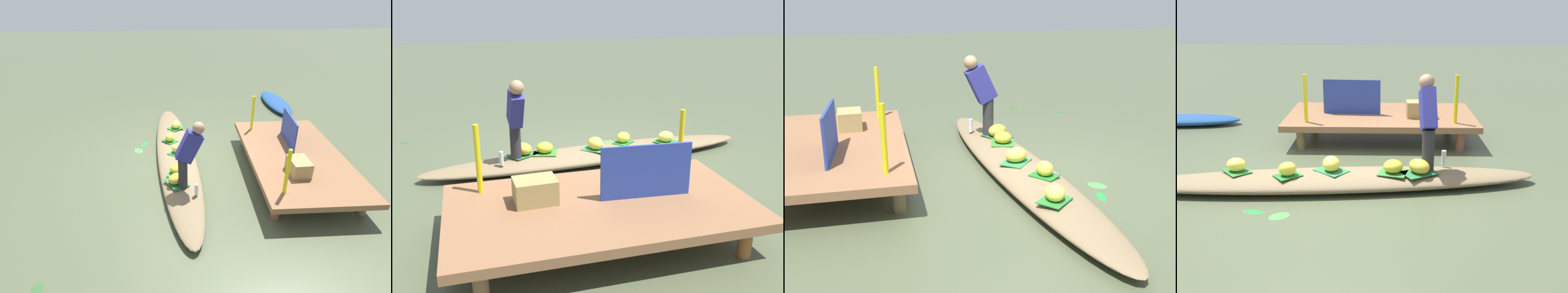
% 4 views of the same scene
% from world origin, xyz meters
% --- Properties ---
extents(canal_water, '(40.00, 40.00, 0.00)m').
position_xyz_m(canal_water, '(0.00, 0.00, 0.00)').
color(canal_water, '#4A533A').
rests_on(canal_water, ground).
extents(dock_platform, '(3.20, 1.80, 0.43)m').
position_xyz_m(dock_platform, '(0.59, 2.30, 0.37)').
color(dock_platform, brown).
rests_on(dock_platform, ground).
extents(vendor_boat, '(5.33, 1.28, 0.21)m').
position_xyz_m(vendor_boat, '(0.00, 0.00, 0.10)').
color(vendor_boat, '#7A6648').
rests_on(vendor_boat, ground).
extents(moored_boat, '(2.13, 0.74, 0.19)m').
position_xyz_m(moored_boat, '(-3.19, 3.06, 0.10)').
color(moored_boat, navy).
rests_on(moored_boat, ground).
extents(leaf_mat_0, '(0.49, 0.48, 0.01)m').
position_xyz_m(leaf_mat_0, '(-0.02, 0.05, 0.21)').
color(leaf_mat_0, '#2D7B42').
rests_on(leaf_mat_0, vendor_boat).
extents(banana_bunch_0, '(0.28, 0.33, 0.19)m').
position_xyz_m(banana_bunch_0, '(-0.02, 0.05, 0.31)').
color(banana_bunch_0, '#F1D84B').
rests_on(banana_bunch_0, vendor_boat).
extents(leaf_mat_1, '(0.39, 0.38, 0.01)m').
position_xyz_m(leaf_mat_1, '(-0.55, -0.14, 0.21)').
color(leaf_mat_1, '#1E6F25').
rests_on(leaf_mat_1, vendor_boat).
extents(banana_bunch_1, '(0.25, 0.23, 0.18)m').
position_xyz_m(banana_bunch_1, '(-0.55, -0.14, 0.30)').
color(banana_bunch_1, yellow).
rests_on(banana_bunch_1, vendor_boat).
extents(leaf_mat_2, '(0.52, 0.47, 0.01)m').
position_xyz_m(leaf_mat_2, '(1.10, 0.00, 0.21)').
color(leaf_mat_2, '#256736').
rests_on(leaf_mat_2, vendor_boat).
extents(banana_bunch_2, '(0.37, 0.38, 0.18)m').
position_xyz_m(banana_bunch_2, '(1.10, 0.00, 0.30)').
color(banana_bunch_2, gold).
rests_on(banana_bunch_2, vendor_boat).
extents(leaf_mat_3, '(0.42, 0.40, 0.01)m').
position_xyz_m(leaf_mat_3, '(0.77, 0.01, 0.21)').
color(leaf_mat_3, '#31752E').
rests_on(leaf_mat_3, vendor_boat).
extents(banana_bunch_3, '(0.35, 0.35, 0.17)m').
position_xyz_m(banana_bunch_3, '(0.77, 0.01, 0.29)').
color(banana_bunch_3, gold).
rests_on(banana_bunch_3, vendor_boat).
extents(leaf_mat_4, '(0.43, 0.44, 0.01)m').
position_xyz_m(leaf_mat_4, '(-1.24, 0.00, 0.21)').
color(leaf_mat_4, '#28732E').
rests_on(leaf_mat_4, vendor_boat).
extents(banana_bunch_4, '(0.28, 0.24, 0.18)m').
position_xyz_m(banana_bunch_4, '(-1.24, 0.00, 0.30)').
color(banana_bunch_4, '#F5E751').
rests_on(banana_bunch_4, vendor_boat).
extents(vendor_person, '(0.23, 0.50, 1.21)m').
position_xyz_m(vendor_person, '(1.21, 0.22, 0.90)').
color(vendor_person, '#28282D').
rests_on(vendor_person, vendor_boat).
extents(water_bottle, '(0.06, 0.06, 0.20)m').
position_xyz_m(water_bottle, '(1.45, 0.33, 0.31)').
color(water_bottle, silver).
rests_on(water_bottle, vendor_boat).
extents(market_banner, '(0.99, 0.10, 0.59)m').
position_xyz_m(market_banner, '(0.09, 2.30, 0.72)').
color(market_banner, '#243993').
rests_on(market_banner, dock_platform).
extents(railing_post_west, '(0.06, 0.06, 0.77)m').
position_xyz_m(railing_post_west, '(-0.61, 1.70, 0.82)').
color(railing_post_west, yellow).
rests_on(railing_post_west, dock_platform).
extents(railing_post_east, '(0.06, 0.06, 0.77)m').
position_xyz_m(railing_post_east, '(1.79, 1.70, 0.82)').
color(railing_post_east, yellow).
rests_on(railing_post_east, dock_platform).
extents(produce_crate, '(0.45, 0.34, 0.26)m').
position_xyz_m(produce_crate, '(1.24, 2.12, 0.56)').
color(produce_crate, '#99814D').
rests_on(produce_crate, dock_platform).
extents(drifting_plant_0, '(0.21, 0.21, 0.01)m').
position_xyz_m(drifting_plant_0, '(3.01, -1.74, 0.00)').
color(drifting_plant_0, '#2D562A').
rests_on(drifting_plant_0, ground).
extents(drifting_plant_1, '(0.27, 0.15, 0.01)m').
position_xyz_m(drifting_plant_1, '(-0.83, -0.76, 0.00)').
color(drifting_plant_1, '#208332').
rests_on(drifting_plant_1, ground).
extents(drifting_plant_2, '(0.31, 0.29, 0.01)m').
position_xyz_m(drifting_plant_2, '(-0.52, -0.85, 0.00)').
color(drifting_plant_2, '#437E40').
rests_on(drifting_plant_2, ground).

